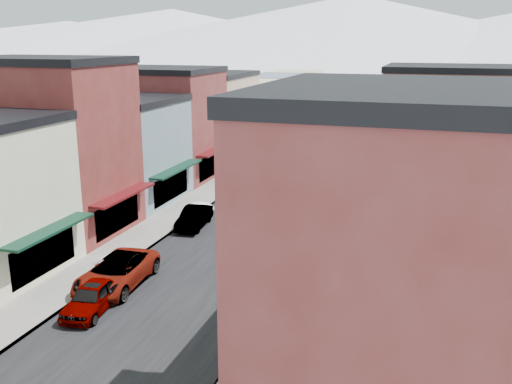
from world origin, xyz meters
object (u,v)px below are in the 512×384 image
Objects in this scene: car_white_suv at (117,272)px; trash_can at (306,262)px; car_dark_hatch at (194,217)px; car_green_sedan at (289,238)px; car_silver_sedan at (92,297)px; fire_hydrant at (253,354)px; streetlamp_near at (309,232)px.

trash_can is (9.78, 5.34, -0.24)m from car_white_suv.
car_white_suv is 1.36× the size of car_dark_hatch.
car_white_suv is 1.44× the size of car_green_sedan.
car_silver_sedan is 0.96× the size of car_dark_hatch.
car_green_sedan reaches higher than fire_hydrant.
car_white_suv reaches higher than car_green_sedan.
car_silver_sedan is 12.65m from streetlamp_near.
car_green_sedan is 6.00× the size of fire_hydrant.
car_silver_sedan is 1.11× the size of streetlamp_near.
car_white_suv is at bearing 152.01° from fire_hydrant.
trash_can is at bearing 25.56° from car_white_suv.
car_green_sedan is at bearing 98.52° from fire_hydrant.
car_dark_hatch is 19.16m from fire_hydrant.
car_dark_hatch is 8.15m from car_green_sedan.
car_white_suv reaches higher than car_dark_hatch.
streetlamp_near reaches higher than fire_hydrant.
streetlamp_near reaches higher than car_white_suv.
trash_can is (9.90, -5.71, -0.13)m from car_dark_hatch.
streetlamp_near is at bearing 89.49° from fire_hydrant.
car_green_sedan is at bearing 52.35° from car_silver_sedan.
car_dark_hatch is 11.43m from trash_can.
car_dark_hatch is at bearing -11.81° from car_green_sedan.
car_white_suv is 11.32m from streetlamp_near.
trash_can is (9.38, 8.40, -0.13)m from car_silver_sedan.
car_white_suv is at bearing -153.64° from streetlamp_near.
car_white_suv reaches higher than fire_hydrant.
car_dark_hatch is at bearing 150.00° from trash_can.
car_white_suv is at bearing -94.84° from car_dark_hatch.
car_white_suv is 11.06m from car_dark_hatch.
car_silver_sedan reaches higher than fire_hydrant.
trash_can is (2.01, -3.67, -0.09)m from car_green_sedan.
car_white_suv is at bearing 51.94° from car_green_sedan.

